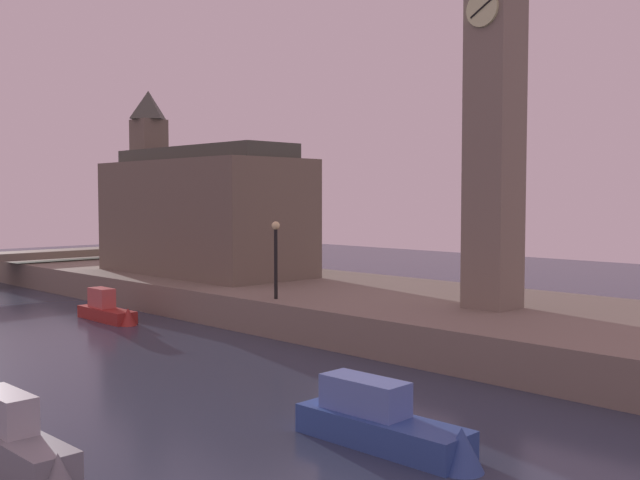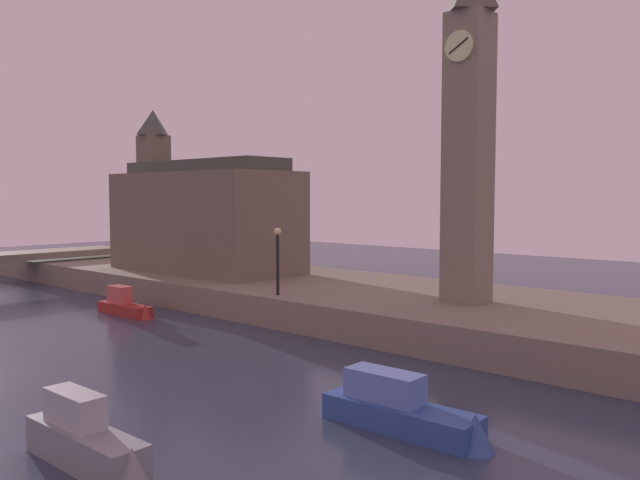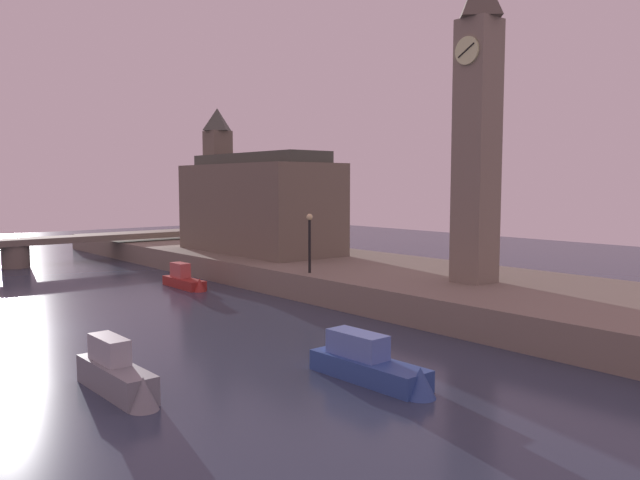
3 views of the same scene
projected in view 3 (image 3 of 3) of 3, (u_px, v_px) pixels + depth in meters
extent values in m
plane|color=#2D384C|center=(21.00, 334.00, 27.69)|extent=(120.00, 120.00, 0.00)
cube|color=slate|center=(354.00, 275.00, 40.42)|extent=(70.00, 12.00, 1.50)
cube|color=slate|center=(477.00, 153.00, 32.05)|extent=(1.81, 1.81, 13.25)
cylinder|color=beige|center=(467.00, 50.00, 30.99)|extent=(1.37, 0.12, 1.37)
cube|color=black|center=(466.00, 50.00, 30.94)|extent=(0.97, 0.04, 0.62)
cube|color=#6B6051|center=(259.00, 208.00, 46.91)|extent=(13.33, 6.14, 6.47)
cube|color=#6B6051|center=(218.00, 189.00, 51.19)|extent=(1.76, 1.76, 9.28)
pyramid|color=#474C42|center=(217.00, 120.00, 50.70)|extent=(1.94, 1.94, 1.81)
cube|color=#42473D|center=(258.00, 159.00, 46.58)|extent=(12.66, 3.68, 0.80)
cube|color=slate|center=(41.00, 241.00, 50.51)|extent=(2.36, 28.46, 0.50)
cylinder|color=slate|center=(15.00, 257.00, 49.33)|extent=(2.12, 2.12, 1.75)
cylinder|color=black|center=(310.00, 247.00, 35.81)|extent=(0.16, 0.16, 3.01)
sphere|color=#F2E099|center=(310.00, 217.00, 35.66)|extent=(0.36, 0.36, 0.36)
cube|color=maroon|center=(184.00, 283.00, 39.99)|extent=(3.98, 1.10, 0.58)
cube|color=#CC5651|center=(180.00, 270.00, 40.28)|extent=(1.48, 0.76, 0.94)
cone|color=maroon|center=(200.00, 286.00, 38.47)|extent=(0.96, 0.96, 0.99)
cube|color=gray|center=(116.00, 379.00, 19.85)|extent=(4.05, 1.07, 0.90)
cube|color=#A8ADB2|center=(109.00, 349.00, 20.15)|extent=(1.85, 0.73, 0.82)
cone|color=gray|center=(143.00, 394.00, 18.31)|extent=(0.92, 0.92, 1.01)
cube|color=#2D4C93|center=(368.00, 370.00, 21.13)|extent=(4.58, 1.43, 0.71)
cube|color=#5B7AC1|center=(357.00, 344.00, 21.47)|extent=(2.26, 0.98, 0.83)
cone|color=#2D4C93|center=(420.00, 385.00, 19.39)|extent=(1.21, 1.21, 1.14)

